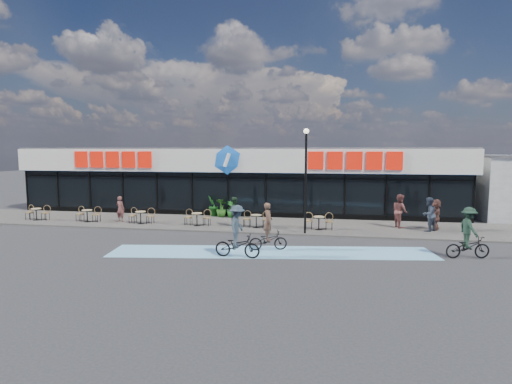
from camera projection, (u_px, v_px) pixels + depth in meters
ground at (195, 241)px, 19.57m from camera, size 120.00×120.00×0.00m
sidewalk at (219, 223)px, 23.97m from camera, size 44.00×5.00×0.10m
bike_lane at (271, 252)px, 17.41m from camera, size 14.17×4.13×0.01m
building at (238, 179)px, 29.05m from camera, size 30.60×6.57×4.75m
lamp_post at (306, 172)px, 20.56m from camera, size 0.28×0.28×5.44m
bistro_set_0 at (37, 213)px, 24.84m from camera, size 1.54×0.62×0.90m
bistro_set_1 at (88, 214)px, 24.24m from camera, size 1.54×0.62×0.90m
bistro_set_2 at (141, 216)px, 23.64m from camera, size 1.54×0.62×0.90m
bistro_set_3 at (197, 218)px, 23.04m from camera, size 1.54×0.62×0.90m
bistro_set_4 at (257, 219)px, 22.44m from camera, size 1.54×0.62×0.90m
bistro_set_5 at (319, 221)px, 21.84m from camera, size 1.54×0.62×0.90m
potted_plant_left at (213, 206)px, 26.25m from camera, size 0.73×0.85×1.38m
potted_plant_mid at (221, 208)px, 25.93m from camera, size 0.79×0.79×1.19m
potted_plant_right at (231, 209)px, 25.78m from camera, size 0.80×0.80×1.04m
patron_left at (120, 209)px, 24.20m from camera, size 0.64×0.49×1.56m
patron_right at (234, 211)px, 22.87m from camera, size 0.95×0.82×1.67m
pedestrian_a at (436, 215)px, 21.70m from camera, size 1.11×1.63×1.69m
pedestrian_b at (400, 211)px, 22.35m from camera, size 0.97×1.10×1.90m
pedestrian_c at (429, 214)px, 21.31m from camera, size 1.12×1.12×1.84m
cyclist_a at (268, 234)px, 17.70m from camera, size 1.80×1.04×2.13m
cyclist_b at (468, 237)px, 16.34m from camera, size 1.90×1.19×2.13m
cyclist_c at (237, 236)px, 16.47m from camera, size 1.95×1.17×2.20m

